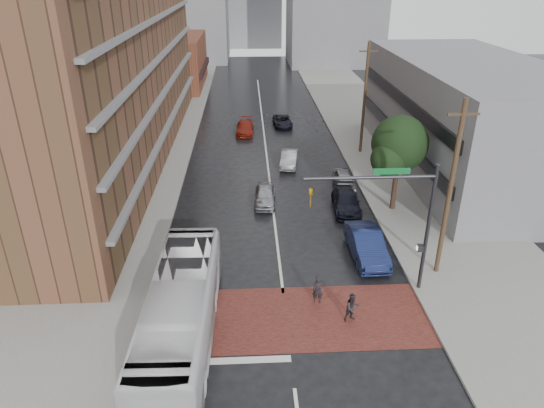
{
  "coord_description": "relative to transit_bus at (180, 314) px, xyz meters",
  "views": [
    {
      "loc": [
        -1.68,
        -18.52,
        15.55
      ],
      "look_at": [
        -0.4,
        6.22,
        3.5
      ],
      "focal_mm": 32.0,
      "sensor_mm": 36.0,
      "label": 1
    }
  ],
  "objects": [
    {
      "name": "ground",
      "position": [
        4.88,
        1.0,
        -1.63
      ],
      "size": [
        160.0,
        160.0,
        0.0
      ],
      "primitive_type": "plane",
      "color": "black",
      "rests_on": "ground"
    },
    {
      "name": "crosswalk",
      "position": [
        4.88,
        1.5,
        -1.62
      ],
      "size": [
        14.0,
        5.0,
        0.02
      ],
      "primitive_type": "cube",
      "color": "maroon",
      "rests_on": "ground"
    },
    {
      "name": "sidewalk_west",
      "position": [
        -6.62,
        26.0,
        -1.56
      ],
      "size": [
        9.0,
        90.0,
        0.15
      ],
      "primitive_type": "cube",
      "color": "gray",
      "rests_on": "ground"
    },
    {
      "name": "sidewalk_east",
      "position": [
        16.38,
        26.0,
        -1.56
      ],
      "size": [
        9.0,
        90.0,
        0.15
      ],
      "primitive_type": "cube",
      "color": "gray",
      "rests_on": "ground"
    },
    {
      "name": "storefront_west",
      "position": [
        -7.12,
        55.0,
        1.87
      ],
      "size": [
        8.0,
        16.0,
        7.0
      ],
      "primitive_type": "cube",
      "color": "brown",
      "rests_on": "ground"
    },
    {
      "name": "building_east",
      "position": [
        21.38,
        21.0,
        2.87
      ],
      "size": [
        11.0,
        26.0,
        9.0
      ],
      "primitive_type": "cube",
      "color": "slate",
      "rests_on": "ground"
    },
    {
      "name": "street_tree",
      "position": [
        13.4,
        13.03,
        3.1
      ],
      "size": [
        4.2,
        4.1,
        6.9
      ],
      "color": "#332319",
      "rests_on": "ground"
    },
    {
      "name": "signal_mast",
      "position": [
        10.73,
        3.5,
        3.1
      ],
      "size": [
        6.5,
        0.3,
        7.2
      ],
      "color": "#2D2D33",
      "rests_on": "ground"
    },
    {
      "name": "utility_pole_near",
      "position": [
        13.68,
        5.0,
        3.51
      ],
      "size": [
        1.6,
        0.26,
        10.0
      ],
      "color": "#473321",
      "rests_on": "ground"
    },
    {
      "name": "utility_pole_far",
      "position": [
        13.68,
        25.0,
        3.51
      ],
      "size": [
        1.6,
        0.26,
        10.0
      ],
      "color": "#473321",
      "rests_on": "ground"
    },
    {
      "name": "transit_bus",
      "position": [
        0.0,
        0.0,
        0.0
      ],
      "size": [
        3.04,
        11.79,
        3.27
      ],
      "primitive_type": "imported",
      "rotation": [
        0.0,
        0.0,
        -0.03
      ],
      "color": "silver",
      "rests_on": "ground"
    },
    {
      "name": "pedestrian_a",
      "position": [
        6.6,
        2.64,
        -0.86
      ],
      "size": [
        0.62,
        0.46,
        1.55
      ],
      "primitive_type": "imported",
      "rotation": [
        0.0,
        0.0,
        -0.17
      ],
      "color": "black",
      "rests_on": "ground"
    },
    {
      "name": "pedestrian_b",
      "position": [
        8.07,
        1.16,
        -0.87
      ],
      "size": [
        0.88,
        0.78,
        1.52
      ],
      "primitive_type": "imported",
      "rotation": [
        0.0,
        0.0,
        0.32
      ],
      "color": "black",
      "rests_on": "ground"
    },
    {
      "name": "car_travel_a",
      "position": [
        4.35,
        14.53,
        -0.99
      ],
      "size": [
        1.75,
        3.88,
        1.29
      ],
      "primitive_type": "imported",
      "rotation": [
        0.0,
        0.0,
        -0.06
      ],
      "color": "#9A9CA2",
      "rests_on": "ground"
    },
    {
      "name": "car_travel_b",
      "position": [
        6.74,
        22.02,
        -0.99
      ],
      "size": [
        1.96,
        4.05,
        1.28
      ],
      "primitive_type": "imported",
      "rotation": [
        0.0,
        0.0,
        -0.16
      ],
      "color": "#B9BDC1",
      "rests_on": "ground"
    },
    {
      "name": "car_travel_c",
      "position": [
        2.91,
        31.55,
        -1.0
      ],
      "size": [
        2.02,
        4.47,
        1.27
      ],
      "primitive_type": "imported",
      "rotation": [
        0.0,
        0.0,
        -0.05
      ],
      "color": "maroon",
      "rests_on": "ground"
    },
    {
      "name": "suv_travel",
      "position": [
        7.01,
        33.86,
        -1.07
      ],
      "size": [
        2.06,
        4.13,
        1.13
      ],
      "primitive_type": "imported",
      "rotation": [
        0.0,
        0.0,
        0.05
      ],
      "color": "black",
      "rests_on": "ground"
    },
    {
      "name": "car_parked_near",
      "position": [
        10.08,
        6.89,
        -0.81
      ],
      "size": [
        1.87,
        5.05,
        1.65
      ],
      "primitive_type": "imported",
      "rotation": [
        0.0,
        0.0,
        0.02
      ],
      "color": "#151F4B",
      "rests_on": "ground"
    },
    {
      "name": "car_parked_mid",
      "position": [
        10.08,
        13.22,
        -0.98
      ],
      "size": [
        2.12,
        4.64,
        1.31
      ],
      "primitive_type": "imported",
      "rotation": [
        0.0,
        0.0,
        -0.06
      ],
      "color": "black",
      "rests_on": "ground"
    },
    {
      "name": "car_parked_far",
      "position": [
        10.66,
        17.0,
        -0.97
      ],
      "size": [
        1.67,
        3.91,
        1.32
      ],
      "primitive_type": "imported",
      "rotation": [
        0.0,
        0.0,
        -0.03
      ],
      "color": "#929398",
      "rests_on": "ground"
    }
  ]
}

